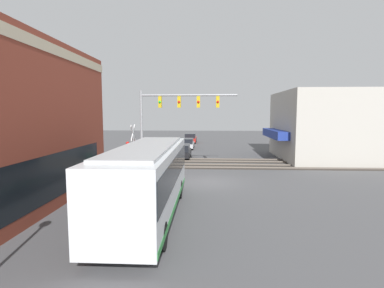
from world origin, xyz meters
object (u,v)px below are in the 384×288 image
(city_bus, at_px, (148,178))
(crossing_signal, at_px, (133,143))
(parked_car_silver, at_px, (187,144))
(pedestrian_at_crossing, at_px, (141,161))
(parked_car_black, at_px, (182,152))
(parked_car_red, at_px, (190,138))

(city_bus, xyz_separation_m, crossing_signal, (10.57, 3.31, 0.48))
(parked_car_silver, relative_size, pedestrian_at_crossing, 2.51)
(city_bus, bearing_deg, parked_car_black, -0.00)
(parked_car_black, bearing_deg, crossing_signal, 156.04)
(crossing_signal, bearing_deg, city_bus, -162.64)
(parked_car_black, height_order, pedestrian_at_crossing, pedestrian_at_crossing)
(crossing_signal, bearing_deg, pedestrian_at_crossing, -117.17)
(crossing_signal, height_order, parked_car_black, crossing_signal)
(city_bus, height_order, parked_car_silver, city_bus)
(parked_car_silver, distance_m, parked_car_red, 8.04)
(parked_car_black, relative_size, parked_car_red, 1.00)
(city_bus, xyz_separation_m, parked_car_black, (18.01, -0.00, -1.14))
(parked_car_red, bearing_deg, pedestrian_at_crossing, 173.92)
(parked_car_silver, xyz_separation_m, parked_car_red, (8.04, 0.00, 0.05))
(crossing_signal, xyz_separation_m, parked_car_red, (23.75, -3.31, -1.60))
(parked_car_silver, xyz_separation_m, pedestrian_at_crossing, (-16.09, 2.57, 0.26))
(city_bus, height_order, crossing_signal, crossing_signal)
(parked_car_silver, distance_m, pedestrian_at_crossing, 16.29)
(crossing_signal, height_order, parked_car_silver, crossing_signal)
(city_bus, height_order, parked_car_black, city_bus)
(crossing_signal, bearing_deg, parked_car_black, -23.96)
(pedestrian_at_crossing, bearing_deg, parked_car_silver, -9.08)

